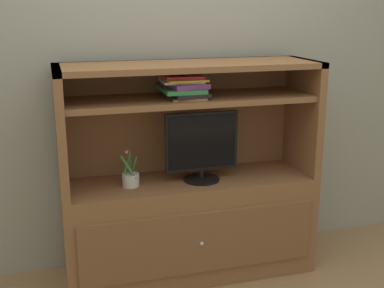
{
  "coord_description": "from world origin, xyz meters",
  "views": [
    {
      "loc": [
        -0.84,
        -2.56,
        1.75
      ],
      "look_at": [
        0.0,
        0.35,
        0.92
      ],
      "focal_mm": 46.81,
      "sensor_mm": 36.0,
      "label": 1
    }
  ],
  "objects_px": {
    "potted_plant": "(131,179)",
    "magazine_stack": "(183,86)",
    "media_console": "(190,206)",
    "tv_monitor": "(202,146)"
  },
  "relations": [
    {
      "from": "potted_plant",
      "to": "magazine_stack",
      "type": "relative_size",
      "value": 0.65
    },
    {
      "from": "tv_monitor",
      "to": "magazine_stack",
      "type": "bearing_deg",
      "value": 157.66
    },
    {
      "from": "magazine_stack",
      "to": "media_console",
      "type": "bearing_deg",
      "value": 2.65
    },
    {
      "from": "tv_monitor",
      "to": "magazine_stack",
      "type": "xyz_separation_m",
      "value": [
        -0.11,
        0.04,
        0.38
      ]
    },
    {
      "from": "media_console",
      "to": "tv_monitor",
      "type": "distance_m",
      "value": 0.42
    },
    {
      "from": "potted_plant",
      "to": "magazine_stack",
      "type": "height_order",
      "value": "magazine_stack"
    },
    {
      "from": "media_console",
      "to": "magazine_stack",
      "type": "bearing_deg",
      "value": -177.35
    },
    {
      "from": "media_console",
      "to": "potted_plant",
      "type": "xyz_separation_m",
      "value": [
        -0.39,
        -0.03,
        0.23
      ]
    },
    {
      "from": "media_console",
      "to": "tv_monitor",
      "type": "height_order",
      "value": "media_console"
    },
    {
      "from": "potted_plant",
      "to": "media_console",
      "type": "bearing_deg",
      "value": 3.95
    }
  ]
}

